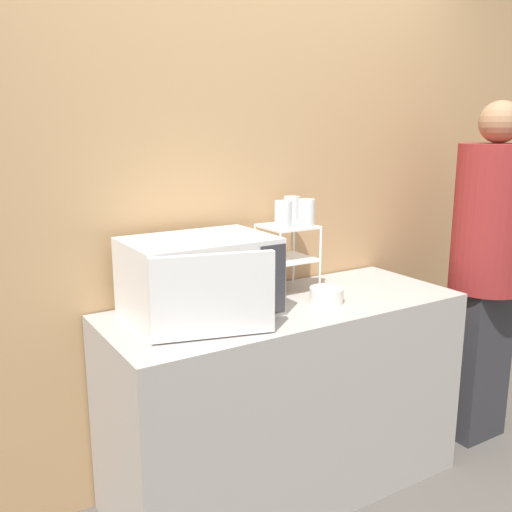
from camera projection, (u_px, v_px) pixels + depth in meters
wall_back at (244, 198)px, 2.65m from camera, size 8.00×0.06×2.60m
counter at (285, 398)px, 2.54m from camera, size 1.58×0.62×0.88m
microwave at (200, 278)px, 2.26m from camera, size 0.58×0.53×0.32m
dish_rack at (287, 244)px, 2.58m from camera, size 0.23×0.22×0.31m
glass_front_left at (283, 215)px, 2.47m from camera, size 0.08×0.08×0.12m
glass_back_right at (292, 209)px, 2.63m from camera, size 0.08×0.08×0.12m
glass_front_right at (306, 212)px, 2.53m from camera, size 0.08×0.08×0.12m
bowl at (326, 296)px, 2.46m from camera, size 0.15×0.15×0.07m
person at (488, 257)px, 2.88m from camera, size 0.37×0.37×1.75m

